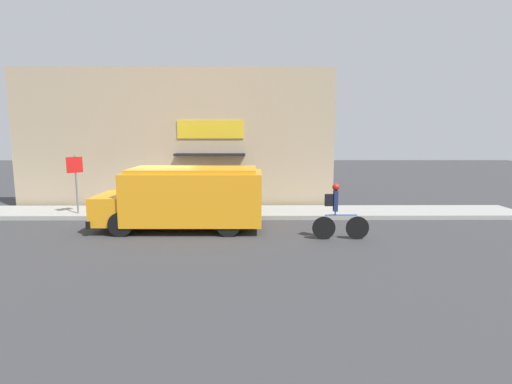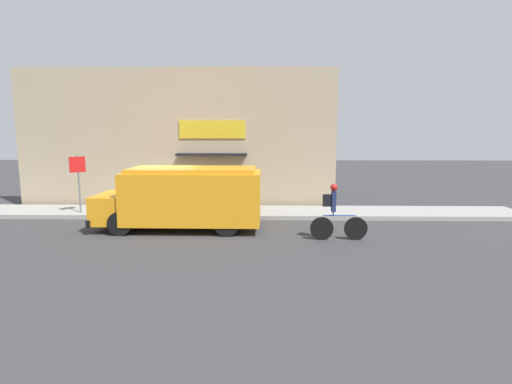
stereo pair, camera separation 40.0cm
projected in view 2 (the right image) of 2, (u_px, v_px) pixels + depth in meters
name	position (u px, v px, depth m)	size (l,w,h in m)	color
ground_plane	(163.00, 220.00, 15.04)	(70.00, 70.00, 0.00)	#38383A
sidewalk	(170.00, 212.00, 16.13)	(28.00, 2.24, 0.17)	#999993
storefront	(176.00, 139.00, 17.13)	(13.78, 0.83, 5.98)	tan
school_bus	(186.00, 197.00, 13.47)	(5.52, 2.71, 2.09)	orange
cyclist	(335.00, 213.00, 12.06)	(1.74, 0.22, 1.73)	black
stop_sign_post	(78.00, 174.00, 15.34)	(0.45, 0.45, 2.23)	slate
trash_bin	(218.00, 199.00, 16.31)	(0.59, 0.59, 0.84)	#2D5138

